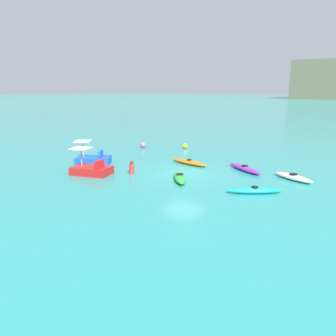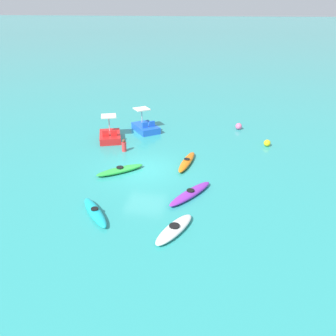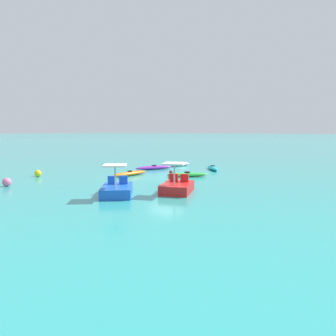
% 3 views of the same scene
% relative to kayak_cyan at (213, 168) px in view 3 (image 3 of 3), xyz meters
% --- Properties ---
extents(ground_plane, '(600.00, 600.00, 0.00)m').
position_rel_kayak_cyan_xyz_m(ground_plane, '(-5.34, 1.17, -0.16)').
color(ground_plane, teal).
extents(kayak_cyan, '(2.64, 2.26, 0.37)m').
position_rel_kayak_cyan_xyz_m(kayak_cyan, '(0.00, 0.00, 0.00)').
color(kayak_cyan, '#19B7C6').
rests_on(kayak_cyan, ground_plane).
extents(kayak_purple, '(3.21, 2.26, 0.37)m').
position_rel_kayak_cyan_xyz_m(kayak_purple, '(-2.57, 4.30, -0.00)').
color(kayak_purple, purple).
rests_on(kayak_purple, ground_plane).
extents(kayak_green, '(2.45, 2.71, 0.37)m').
position_rel_kayak_cyan_xyz_m(kayak_green, '(-4.66, -0.18, 0.00)').
color(kayak_green, green).
rests_on(kayak_green, ground_plane).
extents(kayak_orange, '(3.27, 1.01, 0.37)m').
position_rel_kayak_cyan_xyz_m(kayak_orange, '(-6.55, 3.62, -0.00)').
color(kayak_orange, orange).
rests_on(kayak_orange, ground_plane).
extents(kayak_white, '(2.79, 1.76, 0.37)m').
position_rel_kayak_cyan_xyz_m(kayak_white, '(0.72, 3.96, 0.00)').
color(kayak_white, white).
rests_on(kayak_white, ground_plane).
extents(pedal_boat_red, '(2.76, 2.22, 1.68)m').
position_rel_kayak_cyan_xyz_m(pedal_boat_red, '(-9.86, -2.54, 0.17)').
color(pedal_boat_red, red).
rests_on(pedal_boat_red, ground_plane).
extents(pedal_boat_blue, '(2.82, 2.65, 1.68)m').
position_rel_kayak_cyan_xyz_m(pedal_boat_blue, '(-12.24, -0.39, 0.17)').
color(pedal_boat_blue, blue).
rests_on(pedal_boat_blue, ground_plane).
extents(buoy_pink, '(0.52, 0.52, 0.52)m').
position_rel_kayak_cyan_xyz_m(buoy_pink, '(-13.93, 6.91, 0.10)').
color(buoy_pink, pink).
rests_on(buoy_pink, ground_plane).
extents(buoy_yellow, '(0.48, 0.48, 0.48)m').
position_rel_kayak_cyan_xyz_m(buoy_yellow, '(-10.57, 8.88, 0.08)').
color(buoy_yellow, yellow).
rests_on(buoy_yellow, ground_plane).
extents(person_near_shore, '(0.40, 0.40, 0.88)m').
position_rel_kayak_cyan_xyz_m(person_near_shore, '(-7.92, -0.89, 0.22)').
color(person_near_shore, red).
rests_on(person_near_shore, ground_plane).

